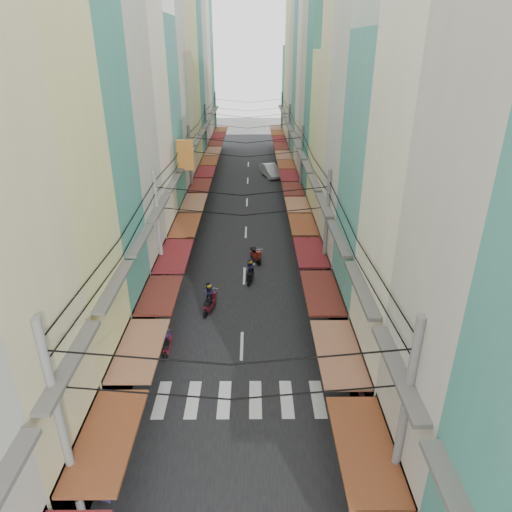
{
  "coord_description": "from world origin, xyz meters",
  "views": [
    {
      "loc": [
        0.62,
        -21.8,
        14.47
      ],
      "look_at": [
        0.79,
        3.77,
        2.55
      ],
      "focal_mm": 32.0,
      "sensor_mm": 36.0,
      "label": 1
    }
  ],
  "objects_px": {
    "bicycle": "(364,336)",
    "market_umbrella": "(387,390)",
    "white_car": "(270,176)",
    "traffic_sign": "(368,340)"
  },
  "relations": [
    {
      "from": "white_car",
      "to": "traffic_sign",
      "type": "relative_size",
      "value": 1.68
    },
    {
      "from": "market_umbrella",
      "to": "traffic_sign",
      "type": "xyz_separation_m",
      "value": [
        -0.05,
        3.15,
        0.17
      ]
    },
    {
      "from": "white_car",
      "to": "bicycle",
      "type": "xyz_separation_m",
      "value": [
        3.94,
        -33.1,
        0.0
      ]
    },
    {
      "from": "white_car",
      "to": "bicycle",
      "type": "bearing_deg",
      "value": -100.12
    },
    {
      "from": "white_car",
      "to": "traffic_sign",
      "type": "distance_m",
      "value": 36.75
    },
    {
      "from": "white_car",
      "to": "market_umbrella",
      "type": "height_order",
      "value": "market_umbrella"
    },
    {
      "from": "bicycle",
      "to": "traffic_sign",
      "type": "relative_size",
      "value": 0.5
    },
    {
      "from": "market_umbrella",
      "to": "traffic_sign",
      "type": "height_order",
      "value": "traffic_sign"
    },
    {
      "from": "market_umbrella",
      "to": "traffic_sign",
      "type": "distance_m",
      "value": 3.15
    },
    {
      "from": "bicycle",
      "to": "market_umbrella",
      "type": "distance_m",
      "value": 6.96
    }
  ]
}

